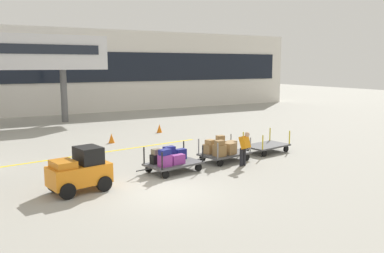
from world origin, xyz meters
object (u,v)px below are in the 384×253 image
(baggage_cart_lead, at_px, (171,160))
(safety_cone_far, at_px, (159,128))
(baggage_tug, at_px, (80,171))
(baggage_handler, at_px, (244,147))
(baggage_cart_tail, at_px, (266,146))
(baggage_cart_middle, at_px, (222,149))
(safety_cone_near, at_px, (111,138))

(baggage_cart_lead, height_order, safety_cone_far, baggage_cart_lead)
(baggage_tug, relative_size, safety_cone_far, 4.11)
(baggage_handler, bearing_deg, baggage_cart_lead, 168.47)
(baggage_tug, xyz_separation_m, baggage_handler, (7.28, 0.04, 0.11))
(baggage_tug, relative_size, baggage_cart_tail, 0.73)
(baggage_cart_middle, xyz_separation_m, safety_cone_far, (0.95, 8.90, -0.30))
(baggage_cart_lead, height_order, baggage_cart_middle, baggage_cart_middle)
(baggage_cart_tail, bearing_deg, baggage_cart_lead, -170.15)
(safety_cone_near, xyz_separation_m, safety_cone_far, (3.97, 1.93, 0.00))
(safety_cone_near, height_order, safety_cone_far, same)
(baggage_cart_lead, bearing_deg, safety_cone_far, 67.43)
(baggage_tug, bearing_deg, baggage_cart_tail, 10.03)
(baggage_cart_middle, distance_m, baggage_handler, 1.29)
(baggage_handler, height_order, safety_cone_far, baggage_handler)
(safety_cone_far, bearing_deg, baggage_cart_middle, -96.07)
(baggage_cart_lead, relative_size, baggage_cart_tail, 1.00)
(baggage_cart_lead, xyz_separation_m, safety_cone_near, (-0.05, 7.51, -0.27))
(safety_cone_near, relative_size, safety_cone_far, 1.00)
(baggage_cart_lead, xyz_separation_m, baggage_cart_tail, (6.04, 1.05, -0.20))
(baggage_cart_middle, height_order, safety_cone_near, baggage_cart_middle)
(baggage_handler, distance_m, safety_cone_near, 8.87)
(baggage_cart_tail, height_order, safety_cone_near, baggage_cart_tail)
(baggage_tug, distance_m, safety_cone_near, 9.13)
(baggage_tug, xyz_separation_m, baggage_cart_lead, (3.96, 0.72, -0.21))
(safety_cone_far, bearing_deg, safety_cone_near, -154.05)
(baggage_tug, distance_m, baggage_cart_lead, 4.03)
(baggage_cart_middle, relative_size, safety_cone_near, 5.60)
(baggage_handler, relative_size, safety_cone_far, 2.84)
(baggage_cart_tail, height_order, safety_cone_far, baggage_cart_tail)
(baggage_cart_tail, distance_m, baggage_handler, 3.27)
(baggage_cart_middle, distance_m, safety_cone_far, 8.96)
(baggage_handler, height_order, safety_cone_near, baggage_handler)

